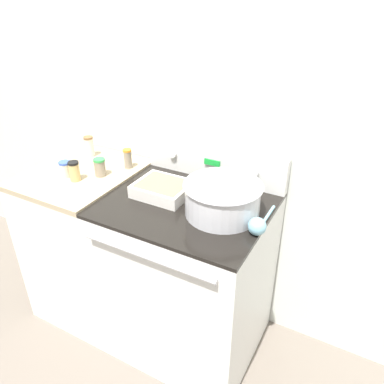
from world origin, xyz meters
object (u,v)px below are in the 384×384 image
object	(u,v)px
spice_jar_green_cap	(100,167)
spice_jar_blue_cap	(65,169)
ladle	(258,226)
spice_jar_black_cap	(74,171)
spice_jar_brown_cap	(89,146)
mixing_bowl	(223,197)
casserole_dish	(163,188)
spice_jar_orange_cap	(128,159)

from	to	relation	value
spice_jar_green_cap	spice_jar_blue_cap	bearing A→B (deg)	-149.68
ladle	spice_jar_blue_cap	xyz separation A→B (m)	(-1.09, -0.01, 0.02)
spice_jar_black_cap	spice_jar_brown_cap	bearing A→B (deg)	117.79
mixing_bowl	spice_jar_green_cap	size ratio (longest dim) A/B	3.62
ladle	spice_jar_green_cap	xyz separation A→B (m)	(-0.93, 0.09, 0.03)
ladle	casserole_dish	bearing A→B (deg)	170.50
mixing_bowl	ladle	xyz separation A→B (m)	(0.20, -0.07, -0.05)
casserole_dish	spice_jar_blue_cap	bearing A→B (deg)	-170.27
spice_jar_green_cap	spice_jar_blue_cap	distance (m)	0.19
spice_jar_blue_cap	spice_jar_black_cap	bearing A→B (deg)	-8.99
spice_jar_green_cap	spice_jar_brown_cap	bearing A→B (deg)	142.72
casserole_dish	spice_jar_black_cap	distance (m)	0.50
casserole_dish	spice_jar_blue_cap	distance (m)	0.57
casserole_dish	spice_jar_orange_cap	size ratio (longest dim) A/B	2.39
casserole_dish	spice_jar_brown_cap	distance (m)	0.65
casserole_dish	spice_jar_blue_cap	size ratio (longest dim) A/B	3.13
casserole_dish	ladle	size ratio (longest dim) A/B	0.96
spice_jar_black_cap	mixing_bowl	bearing A→B (deg)	6.30
spice_jar_green_cap	ladle	bearing A→B (deg)	-5.31
spice_jar_green_cap	spice_jar_blue_cap	size ratio (longest dim) A/B	1.16
spice_jar_black_cap	spice_jar_blue_cap	distance (m)	0.08
spice_jar_blue_cap	casserole_dish	bearing A→B (deg)	9.73
spice_jar_orange_cap	spice_jar_brown_cap	bearing A→B (deg)	175.78
spice_jar_orange_cap	spice_jar_black_cap	bearing A→B (deg)	-120.81
mixing_bowl	spice_jar_brown_cap	bearing A→B (deg)	168.76
ladle	spice_jar_orange_cap	distance (m)	0.89
ladle	spice_jar_green_cap	world-z (taller)	spice_jar_green_cap
spice_jar_black_cap	spice_jar_blue_cap	world-z (taller)	spice_jar_black_cap
ladle	spice_jar_black_cap	size ratio (longest dim) A/B	2.60
spice_jar_black_cap	spice_jar_green_cap	bearing A→B (deg)	52.75
mixing_bowl	casserole_dish	distance (m)	0.34
spice_jar_orange_cap	spice_jar_green_cap	bearing A→B (deg)	-115.70
casserole_dish	spice_jar_brown_cap	bearing A→B (deg)	164.69
mixing_bowl	spice_jar_orange_cap	xyz separation A→B (m)	(-0.66, 0.17, -0.02)
spice_jar_black_cap	ladle	bearing A→B (deg)	1.14
mixing_bowl	ladle	world-z (taller)	mixing_bowl
mixing_bowl	spice_jar_black_cap	xyz separation A→B (m)	(-0.82, -0.09, -0.02)
spice_jar_orange_cap	casserole_dish	bearing A→B (deg)	-24.64
casserole_dish	spice_jar_orange_cap	distance (m)	0.36
mixing_bowl	casserole_dish	bearing A→B (deg)	176.73
casserole_dish	spice_jar_green_cap	bearing A→B (deg)	-179.69
mixing_bowl	spice_jar_green_cap	world-z (taller)	mixing_bowl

